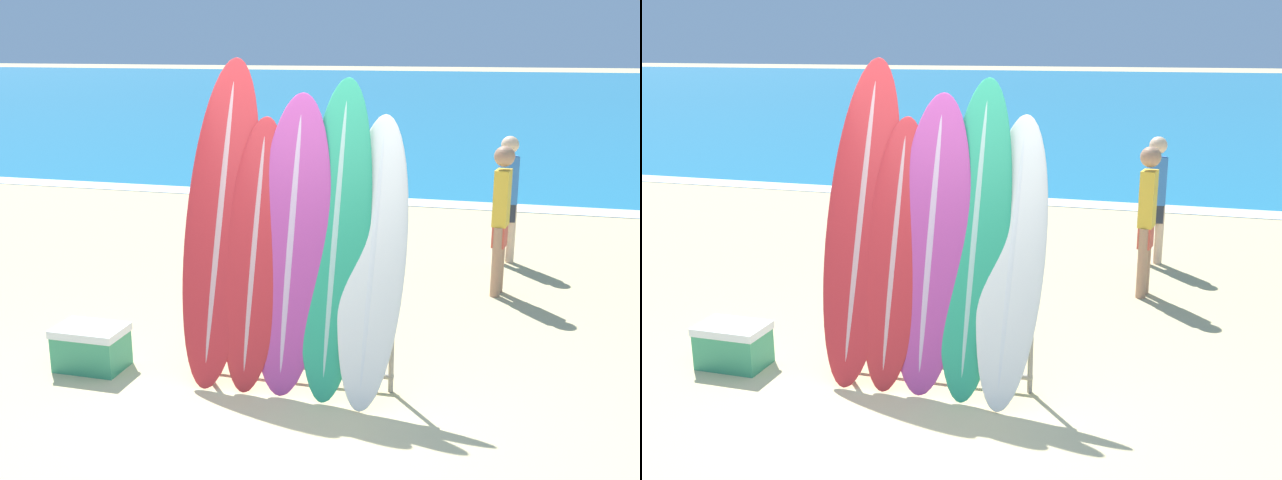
# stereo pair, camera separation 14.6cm
# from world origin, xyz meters

# --- Properties ---
(ground_plane) EXTENTS (160.00, 160.00, 0.00)m
(ground_plane) POSITION_xyz_m (0.00, 0.00, 0.00)
(ground_plane) COLOR tan
(ocean_water) EXTENTS (120.00, 60.00, 0.01)m
(ocean_water) POSITION_xyz_m (0.00, 36.80, 0.00)
(ocean_water) COLOR teal
(ocean_water) RESTS_ON ground_plane
(surfboard_rack) EXTENTS (1.58, 0.04, 0.92)m
(surfboard_rack) POSITION_xyz_m (0.10, 0.56, 0.49)
(surfboard_rack) COLOR gray
(surfboard_rack) RESTS_ON ground_plane
(surfboard_slot_0) EXTENTS (0.58, 0.94, 2.47)m
(surfboard_slot_0) POSITION_xyz_m (-0.52, 0.66, 1.24)
(surfboard_slot_0) COLOR red
(surfboard_slot_0) RESTS_ON ground_plane
(surfboard_slot_1) EXTENTS (0.50, 0.74, 2.04)m
(surfboard_slot_1) POSITION_xyz_m (-0.20, 0.57, 1.02)
(surfboard_slot_1) COLOR red
(surfboard_slot_1) RESTS_ON ground_plane
(surfboard_slot_2) EXTENTS (0.60, 0.76, 2.22)m
(surfboard_slot_2) POSITION_xyz_m (0.08, 0.60, 1.11)
(surfboard_slot_2) COLOR #B23D8E
(surfboard_slot_2) RESTS_ON ground_plane
(surfboard_slot_3) EXTENTS (0.52, 0.85, 2.33)m
(surfboard_slot_3) POSITION_xyz_m (0.41, 0.63, 1.17)
(surfboard_slot_3) COLOR #289E70
(surfboard_slot_3) RESTS_ON ground_plane
(surfboard_slot_4) EXTENTS (0.49, 0.92, 2.06)m
(surfboard_slot_4) POSITION_xyz_m (0.71, 0.59, 1.03)
(surfboard_slot_4) COLOR silver
(surfboard_slot_4) RESTS_ON ground_plane
(person_near_water) EXTENTS (0.21, 0.26, 1.57)m
(person_near_water) POSITION_xyz_m (1.56, 3.12, 0.86)
(person_near_water) COLOR #A87A5B
(person_near_water) RESTS_ON ground_plane
(person_mid_beach) EXTENTS (0.25, 0.20, 1.53)m
(person_mid_beach) POSITION_xyz_m (1.59, 4.36, 0.83)
(person_mid_beach) COLOR beige
(person_mid_beach) RESTS_ON ground_plane
(cooler_box) EXTENTS (0.56, 0.37, 0.36)m
(cooler_box) POSITION_xyz_m (-1.56, 0.36, 0.18)
(cooler_box) COLOR #389366
(cooler_box) RESTS_ON ground_plane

